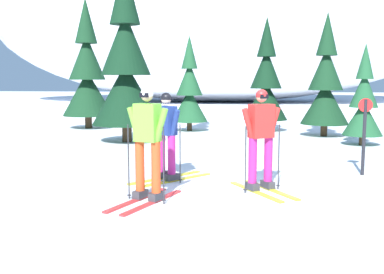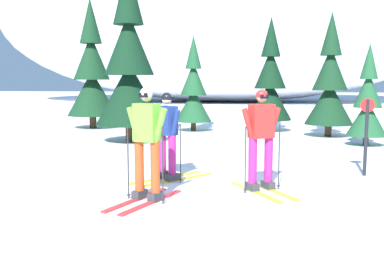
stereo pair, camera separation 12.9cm
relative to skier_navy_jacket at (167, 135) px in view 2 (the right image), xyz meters
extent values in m
plane|color=white|center=(1.62, -0.54, -0.88)|extent=(120.00, 120.00, 0.00)
cube|color=gold|center=(-0.06, 0.17, -0.87)|extent=(1.27, 1.41, 0.03)
cube|color=gold|center=(0.18, -0.03, -0.87)|extent=(1.27, 1.41, 0.03)
cube|color=#38383D|center=(-0.12, 0.10, -0.79)|extent=(0.29, 0.30, 0.12)
cube|color=#38383D|center=(0.11, -0.11, -0.79)|extent=(0.29, 0.30, 0.12)
cylinder|color=#B7237A|center=(-0.12, 0.10, -0.36)|extent=(0.15, 0.15, 0.75)
cylinder|color=#B7237A|center=(0.11, -0.11, -0.36)|extent=(0.15, 0.15, 0.75)
cube|color=navy|center=(-0.01, -0.01, 0.29)|extent=(0.45, 0.44, 0.55)
cylinder|color=navy|center=(-0.19, 0.16, 0.23)|extent=(0.27, 0.26, 0.58)
cylinder|color=navy|center=(0.18, -0.17, 0.23)|extent=(0.27, 0.26, 0.58)
sphere|color=beige|center=(-0.01, -0.01, 0.70)|extent=(0.19, 0.19, 0.19)
sphere|color=black|center=(-0.01, -0.01, 0.73)|extent=(0.21, 0.21, 0.21)
cube|color=black|center=(0.05, 0.05, 0.71)|extent=(0.14, 0.13, 0.07)
cylinder|color=#2D2D33|center=(-0.22, 0.26, -0.32)|extent=(0.02, 0.02, 1.12)
cylinder|color=#2D2D33|center=(-0.22, 0.26, -0.82)|extent=(0.07, 0.07, 0.01)
cylinder|color=#2D2D33|center=(0.29, -0.18, -0.32)|extent=(0.02, 0.02, 1.12)
cylinder|color=#2D2D33|center=(0.29, -0.18, -0.82)|extent=(0.07, 0.07, 0.01)
cube|color=gold|center=(1.97, -0.61, -0.87)|extent=(0.90, 1.40, 0.03)
cube|color=gold|center=(1.69, -0.78, -0.87)|extent=(0.90, 1.40, 0.03)
cube|color=#38383D|center=(1.92, -0.53, -0.79)|extent=(0.27, 0.31, 0.12)
cube|color=#38383D|center=(1.64, -0.69, -0.79)|extent=(0.27, 0.31, 0.12)
cylinder|color=#B7237A|center=(1.92, -0.53, -0.33)|extent=(0.15, 0.15, 0.79)
cylinder|color=#B7237A|center=(1.64, -0.69, -0.33)|extent=(0.15, 0.15, 0.79)
cube|color=red|center=(1.78, -0.61, 0.36)|extent=(0.48, 0.42, 0.59)
cylinder|color=red|center=(1.99, -0.48, 0.30)|extent=(0.29, 0.23, 0.58)
cylinder|color=red|center=(1.56, -0.74, 0.30)|extent=(0.29, 0.23, 0.58)
sphere|color=tan|center=(1.78, -0.61, 0.77)|extent=(0.19, 0.19, 0.19)
sphere|color=red|center=(1.78, -0.61, 0.80)|extent=(0.21, 0.21, 0.21)
cube|color=black|center=(1.82, -0.68, 0.78)|extent=(0.15, 0.11, 0.07)
cylinder|color=#2D2D33|center=(2.10, -0.48, -0.30)|extent=(0.02, 0.02, 1.17)
cylinder|color=#2D2D33|center=(2.10, -0.48, -0.82)|extent=(0.07, 0.07, 0.01)
cylinder|color=#2D2D33|center=(1.51, -0.84, -0.30)|extent=(0.02, 0.02, 1.17)
cylinder|color=#2D2D33|center=(1.51, -0.84, -0.82)|extent=(0.07, 0.07, 0.01)
cube|color=red|center=(0.05, -1.66, -0.87)|extent=(0.71, 1.57, 0.03)
cube|color=red|center=(-0.24, -1.54, -0.87)|extent=(0.71, 1.57, 0.03)
cube|color=#38383D|center=(0.08, -1.56, -0.79)|extent=(0.23, 0.31, 0.12)
cube|color=#38383D|center=(-0.20, -1.45, -0.79)|extent=(0.23, 0.31, 0.12)
cylinder|color=#DB471E|center=(0.08, -1.56, -0.32)|extent=(0.15, 0.15, 0.82)
cylinder|color=#DB471E|center=(-0.20, -1.45, -0.32)|extent=(0.15, 0.15, 0.82)
cube|color=#75C638|center=(-0.06, -1.51, 0.39)|extent=(0.45, 0.37, 0.61)
cylinder|color=#75C638|center=(0.17, -1.60, 0.35)|extent=(0.29, 0.19, 0.58)
cylinder|color=#75C638|center=(-0.29, -1.41, 0.35)|extent=(0.29, 0.19, 0.58)
sphere|color=tan|center=(-0.06, -1.51, 0.82)|extent=(0.19, 0.19, 0.19)
sphere|color=white|center=(-0.06, -1.51, 0.85)|extent=(0.21, 0.21, 0.21)
cube|color=black|center=(-0.09, -1.58, 0.83)|extent=(0.15, 0.09, 0.07)
cylinder|color=#2D2D33|center=(0.23, -1.69, -0.26)|extent=(0.02, 0.02, 1.23)
cylinder|color=#2D2D33|center=(0.23, -1.69, -0.82)|extent=(0.07, 0.07, 0.01)
cylinder|color=#2D2D33|center=(-0.39, -1.44, -0.26)|extent=(0.02, 0.02, 1.23)
cylinder|color=#2D2D33|center=(-0.39, -1.44, -0.82)|extent=(0.07, 0.07, 0.01)
cylinder|color=#47301E|center=(-4.66, 8.98, -0.54)|extent=(0.28, 0.28, 0.69)
cone|color=#14381E|center=(-4.66, 8.98, 0.52)|extent=(1.97, 1.97, 1.77)
cone|color=#14381E|center=(-4.66, 8.98, 1.93)|extent=(1.42, 1.42, 1.77)
cone|color=#14381E|center=(-4.66, 8.98, 3.35)|extent=(0.87, 0.87, 1.77)
cylinder|color=#47301E|center=(-2.14, 5.26, -0.51)|extent=(0.30, 0.30, 0.75)
cone|color=black|center=(-2.14, 5.26, 0.63)|extent=(2.13, 2.13, 1.91)
cone|color=black|center=(-2.14, 5.26, 2.16)|extent=(1.53, 1.53, 1.91)
cylinder|color=#47301E|center=(-0.54, 8.52, -0.64)|extent=(0.19, 0.19, 0.48)
cone|color=#1E512D|center=(-0.54, 8.52, 0.10)|extent=(1.38, 1.38, 1.24)
cone|color=#1E512D|center=(-0.54, 8.52, 1.09)|extent=(0.99, 0.99, 1.24)
cone|color=#1E512D|center=(-0.54, 8.52, 2.08)|extent=(0.61, 0.61, 1.24)
cylinder|color=#47301E|center=(2.32, 8.85, -0.59)|extent=(0.23, 0.23, 0.58)
cone|color=black|center=(2.32, 8.85, 0.28)|extent=(1.64, 1.64, 1.47)
cone|color=black|center=(2.32, 8.85, 1.46)|extent=(1.18, 1.18, 1.47)
cone|color=black|center=(2.32, 8.85, 2.64)|extent=(0.72, 0.72, 1.47)
cylinder|color=#47301E|center=(4.25, 7.40, -0.60)|extent=(0.23, 0.23, 0.57)
cone|color=#14381E|center=(4.25, 7.40, 0.27)|extent=(1.62, 1.62, 1.45)
cone|color=#14381E|center=(4.25, 7.40, 1.43)|extent=(1.17, 1.17, 1.45)
cone|color=#14381E|center=(4.25, 7.40, 2.59)|extent=(0.71, 0.71, 1.45)
cylinder|color=#47301E|center=(5.00, 5.31, -0.68)|extent=(0.16, 0.16, 0.40)
cone|color=#1E512D|center=(5.00, 5.31, -0.06)|extent=(1.16, 1.16, 1.04)
cone|color=#1E512D|center=(5.00, 5.31, 0.77)|extent=(0.83, 0.83, 1.04)
cone|color=#1E512D|center=(5.00, 5.31, 1.60)|extent=(0.51, 0.51, 1.04)
ellipsoid|color=white|center=(-0.54, 30.81, 6.55)|extent=(39.76, 19.43, 14.86)
cylinder|color=black|center=(3.92, 0.93, -0.10)|extent=(0.07, 0.07, 1.56)
cylinder|color=red|center=(3.92, 0.93, 0.56)|extent=(0.28, 0.02, 0.28)
camera|label=1|loc=(1.44, -8.63, 1.09)|focal=42.73mm
camera|label=2|loc=(1.57, -8.61, 1.09)|focal=42.73mm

